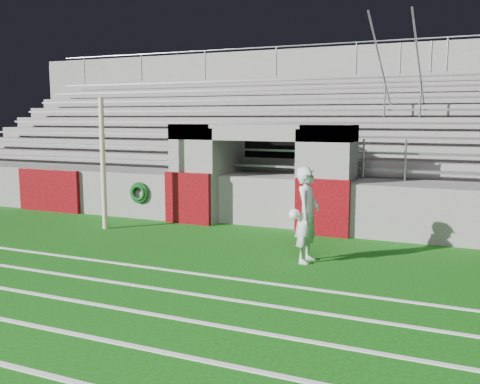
% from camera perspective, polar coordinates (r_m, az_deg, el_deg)
% --- Properties ---
extents(ground, '(90.00, 90.00, 0.00)m').
position_cam_1_polar(ground, '(10.79, -4.86, -6.95)').
color(ground, '#0F4E0D').
rests_on(ground, ground).
extents(field_post, '(0.13, 0.13, 3.25)m').
position_cam_1_polar(field_post, '(13.67, -14.40, 2.90)').
color(field_post, beige).
rests_on(field_post, ground).
extents(stadium_structure, '(26.00, 8.48, 5.42)m').
position_cam_1_polar(stadium_structure, '(17.88, 7.42, 3.79)').
color(stadium_structure, slate).
rests_on(stadium_structure, ground).
extents(goalkeeper_with_ball, '(0.52, 0.68, 1.85)m').
position_cam_1_polar(goalkeeper_with_ball, '(10.31, 7.19, -2.43)').
color(goalkeeper_with_ball, silver).
rests_on(goalkeeper_with_ball, ground).
extents(hose_coil, '(0.59, 0.15, 0.59)m').
position_cam_1_polar(hose_coil, '(14.81, -10.74, -0.08)').
color(hose_coil, '#0B390F').
rests_on(hose_coil, ground).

